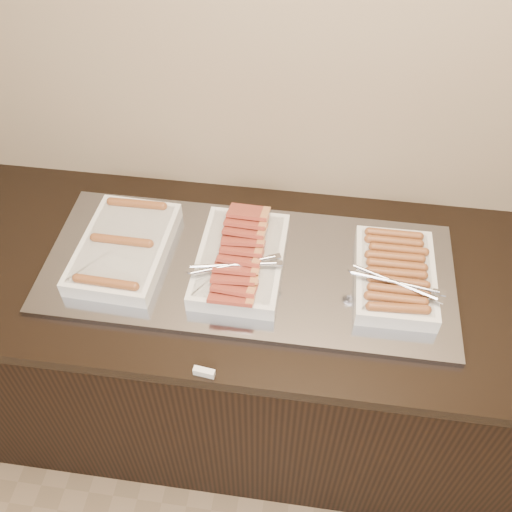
{
  "coord_description": "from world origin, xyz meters",
  "views": [
    {
      "loc": [
        0.17,
        1.05,
        2.19
      ],
      "look_at": [
        0.02,
        2.13,
        0.97
      ],
      "focal_mm": 40.0,
      "sensor_mm": 36.0,
      "label": 1
    }
  ],
  "objects_px": {
    "warming_tray": "(248,269)",
    "dish_center": "(240,259)",
    "dish_left": "(124,247)",
    "counter": "(252,352)",
    "dish_right": "(395,275)"
  },
  "relations": [
    {
      "from": "dish_center",
      "to": "dish_right",
      "type": "height_order",
      "value": "dish_center"
    },
    {
      "from": "dish_left",
      "to": "counter",
      "type": "bearing_deg",
      "value": 2.16
    },
    {
      "from": "dish_left",
      "to": "dish_center",
      "type": "distance_m",
      "value": 0.35
    },
    {
      "from": "dish_left",
      "to": "dish_center",
      "type": "bearing_deg",
      "value": 1.57
    },
    {
      "from": "dish_center",
      "to": "warming_tray",
      "type": "bearing_deg",
      "value": 9.61
    },
    {
      "from": "counter",
      "to": "dish_right",
      "type": "xyz_separation_m",
      "value": [
        0.41,
        -0.0,
        0.5
      ]
    },
    {
      "from": "warming_tray",
      "to": "dish_left",
      "type": "distance_m",
      "value": 0.37
    },
    {
      "from": "warming_tray",
      "to": "dish_right",
      "type": "distance_m",
      "value": 0.42
    },
    {
      "from": "counter",
      "to": "dish_left",
      "type": "bearing_deg",
      "value": 180.0
    },
    {
      "from": "dish_left",
      "to": "warming_tray",
      "type": "bearing_deg",
      "value": 2.16
    },
    {
      "from": "warming_tray",
      "to": "dish_center",
      "type": "xyz_separation_m",
      "value": [
        -0.02,
        -0.0,
        0.04
      ]
    },
    {
      "from": "counter",
      "to": "dish_center",
      "type": "bearing_deg",
      "value": -173.05
    },
    {
      "from": "dish_left",
      "to": "dish_right",
      "type": "relative_size",
      "value": 1.15
    },
    {
      "from": "dish_left",
      "to": "dish_center",
      "type": "relative_size",
      "value": 0.99
    },
    {
      "from": "counter",
      "to": "dish_left",
      "type": "distance_m",
      "value": 0.62
    }
  ]
}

